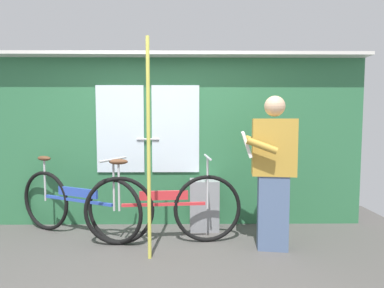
% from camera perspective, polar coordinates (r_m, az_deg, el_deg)
% --- Properties ---
extents(ground_plane, '(6.08, 4.01, 0.04)m').
position_cam_1_polar(ground_plane, '(3.14, -6.81, -21.55)').
color(ground_plane, '#474442').
extents(train_door_wall, '(5.08, 0.28, 2.17)m').
position_cam_1_polar(train_door_wall, '(4.02, -5.22, 1.31)').
color(train_door_wall, '#2D6B42').
rests_on(train_door_wall, ground_plane).
extents(bicycle_near_door, '(1.71, 0.44, 0.96)m').
position_cam_1_polar(bicycle_near_door, '(3.48, -5.27, -11.52)').
color(bicycle_near_door, black).
rests_on(bicycle_near_door, ground_plane).
extents(bicycle_leaning_behind, '(1.63, 0.82, 0.94)m').
position_cam_1_polar(bicycle_leaning_behind, '(3.91, -20.22, -10.15)').
color(bicycle_leaning_behind, black).
rests_on(bicycle_leaning_behind, ground_plane).
extents(passenger_reading_newspaper, '(0.59, 0.50, 1.60)m').
position_cam_1_polar(passenger_reading_newspaper, '(3.34, 14.48, -4.52)').
color(passenger_reading_newspaper, slate).
rests_on(passenger_reading_newspaper, ground_plane).
extents(trash_bin_by_wall, '(0.35, 0.28, 0.62)m').
position_cam_1_polar(trash_bin_by_wall, '(3.94, 2.24, -10.98)').
color(trash_bin_by_wall, gray).
rests_on(trash_bin_by_wall, ground_plane).
extents(handrail_pole, '(0.04, 0.04, 2.13)m').
position_cam_1_polar(handrail_pole, '(3.01, -7.93, -1.09)').
color(handrail_pole, '#C6C14C').
rests_on(handrail_pole, ground_plane).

